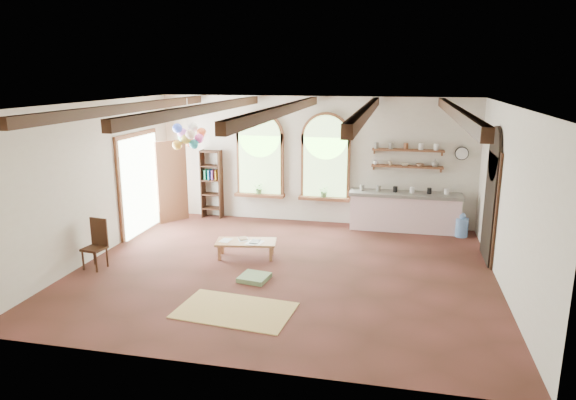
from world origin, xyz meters
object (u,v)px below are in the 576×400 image
(kitchen_counter, at_px, (405,211))
(side_chair, at_px, (96,254))
(coffee_table, at_px, (246,243))
(balloon_cluster, at_px, (188,136))

(kitchen_counter, xyz_separation_m, side_chair, (-5.95, -3.88, -0.19))
(side_chair, bearing_deg, kitchen_counter, 33.12)
(kitchen_counter, relative_size, side_chair, 2.72)
(kitchen_counter, distance_m, side_chair, 7.10)
(coffee_table, relative_size, balloon_cluster, 1.15)
(kitchen_counter, xyz_separation_m, coffee_table, (-3.22, -2.67, -0.16))
(kitchen_counter, height_order, side_chair, side_chair)
(side_chair, height_order, balloon_cluster, balloon_cluster)
(kitchen_counter, xyz_separation_m, balloon_cluster, (-4.96, -1.37, 1.86))
(kitchen_counter, bearing_deg, side_chair, -146.88)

